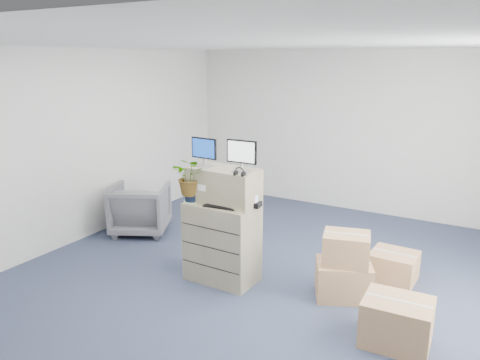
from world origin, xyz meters
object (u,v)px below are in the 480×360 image
object	(u,v)px
keyboard	(221,206)
potted_plant	(192,182)
monitor_left	(204,150)
office_chair	(140,206)
monitor_right	(242,154)
water_bottle	(233,194)
filing_cabinet_lower	(222,242)

from	to	relation	value
keyboard	potted_plant	xyz separation A→B (m)	(-0.41, -0.01, 0.24)
monitor_left	office_chair	distance (m)	2.18
monitor_right	potted_plant	world-z (taller)	monitor_right
monitor_right	water_bottle	distance (m)	0.52
filing_cabinet_lower	water_bottle	distance (m)	0.63
monitor_left	office_chair	size ratio (longest dim) A/B	0.42
keyboard	office_chair	bearing A→B (deg)	151.22
filing_cabinet_lower	water_bottle	xyz separation A→B (m)	(0.12, 0.04, 0.61)
keyboard	potted_plant	world-z (taller)	potted_plant
monitor_left	keyboard	size ratio (longest dim) A/B	0.87
potted_plant	monitor_left	bearing A→B (deg)	58.96
filing_cabinet_lower	potted_plant	world-z (taller)	potted_plant
monitor_left	office_chair	bearing A→B (deg)	160.65
monitor_right	filing_cabinet_lower	bearing A→B (deg)	179.47
keyboard	water_bottle	size ratio (longest dim) A/B	1.63
monitor_right	water_bottle	size ratio (longest dim) A/B	1.51
office_chair	potted_plant	bearing A→B (deg)	125.22
office_chair	water_bottle	bearing A→B (deg)	134.82
filing_cabinet_lower	water_bottle	size ratio (longest dim) A/B	3.97
filing_cabinet_lower	keyboard	bearing A→B (deg)	-58.37
monitor_left	keyboard	bearing A→B (deg)	-19.82
keyboard	potted_plant	distance (m)	0.48
office_chair	monitor_left	bearing A→B (deg)	130.51
monitor_left	potted_plant	distance (m)	0.40
keyboard	monitor_left	bearing A→B (deg)	150.83
keyboard	water_bottle	xyz separation A→B (m)	(0.06, 0.16, 0.11)
potted_plant	office_chair	size ratio (longest dim) A/B	0.56
potted_plant	monitor_right	bearing A→B (deg)	11.51
filing_cabinet_lower	monitor_left	world-z (taller)	monitor_left
monitor_left	water_bottle	xyz separation A→B (m)	(0.38, 0.02, -0.49)
monitor_left	office_chair	xyz separation A→B (m)	(-1.70, 0.70, -1.17)
monitor_left	water_bottle	world-z (taller)	monitor_left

